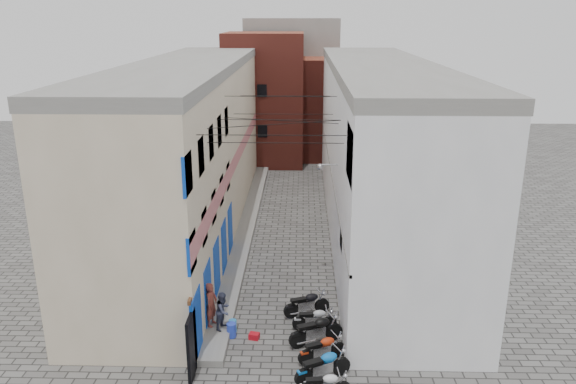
# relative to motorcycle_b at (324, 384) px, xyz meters

# --- Properties ---
(ground) EXTENTS (90.00, 90.00, 0.00)m
(ground) POSITION_rel_motorcycle_b_xyz_m (-1.73, 1.42, -0.48)
(ground) COLOR #514F4C
(ground) RESTS_ON ground
(plinth) EXTENTS (0.90, 26.00, 0.25)m
(plinth) POSITION_rel_motorcycle_b_xyz_m (-3.78, 14.42, -0.36)
(plinth) COLOR slate
(plinth) RESTS_ON ground
(building_left) EXTENTS (5.10, 27.00, 9.00)m
(building_left) POSITION_rel_motorcycle_b_xyz_m (-6.71, 14.37, 4.01)
(building_left) COLOR #BFAF90
(building_left) RESTS_ON ground
(building_right) EXTENTS (5.94, 26.00, 9.00)m
(building_right) POSITION_rel_motorcycle_b_xyz_m (3.27, 14.42, 4.02)
(building_right) COLOR silver
(building_right) RESTS_ON ground
(building_far_brick_left) EXTENTS (6.00, 6.00, 10.00)m
(building_far_brick_left) POSITION_rel_motorcycle_b_xyz_m (-3.73, 29.42, 4.52)
(building_far_brick_left) COLOR maroon
(building_far_brick_left) RESTS_ON ground
(building_far_brick_right) EXTENTS (5.00, 6.00, 8.00)m
(building_far_brick_right) POSITION_rel_motorcycle_b_xyz_m (1.27, 31.42, 3.52)
(building_far_brick_right) COLOR maroon
(building_far_brick_right) RESTS_ON ground
(building_far_concrete) EXTENTS (8.00, 5.00, 11.00)m
(building_far_concrete) POSITION_rel_motorcycle_b_xyz_m (-1.73, 35.42, 5.02)
(building_far_concrete) COLOR slate
(building_far_concrete) RESTS_ON ground
(far_shopfront) EXTENTS (2.00, 0.30, 2.40)m
(far_shopfront) POSITION_rel_motorcycle_b_xyz_m (-1.73, 26.62, 0.72)
(far_shopfront) COLOR black
(far_shopfront) RESTS_ON ground
(overhead_wires) EXTENTS (5.80, 13.02, 1.32)m
(overhead_wires) POSITION_rel_motorcycle_b_xyz_m (-1.73, 9.06, 6.64)
(overhead_wires) COLOR black
(overhead_wires) RESTS_ON ground
(motorcycle_b) EXTENTS (1.72, 0.71, 0.97)m
(motorcycle_b) POSITION_rel_motorcycle_b_xyz_m (0.00, 0.00, 0.00)
(motorcycle_b) COLOR silver
(motorcycle_b) RESTS_ON ground
(motorcycle_c) EXTENTS (2.07, 1.48, 1.16)m
(motorcycle_c) POSITION_rel_motorcycle_b_xyz_m (-0.02, 0.85, 0.09)
(motorcycle_c) COLOR #0B5BAD
(motorcycle_c) RESTS_ON ground
(motorcycle_d) EXTENTS (1.85, 1.24, 1.03)m
(motorcycle_d) POSITION_rel_motorcycle_b_xyz_m (-0.01, 1.92, 0.03)
(motorcycle_d) COLOR #B52B0C
(motorcycle_d) RESTS_ON ground
(motorcycle_e) EXTENTS (2.16, 1.42, 1.20)m
(motorcycle_e) POSITION_rel_motorcycle_b_xyz_m (-0.20, 2.96, 0.11)
(motorcycle_e) COLOR black
(motorcycle_e) RESTS_ON ground
(motorcycle_f) EXTENTS (1.71, 0.66, 0.97)m
(motorcycle_f) POSITION_rel_motorcycle_b_xyz_m (-0.23, 3.92, 0.00)
(motorcycle_f) COLOR #B1B1B6
(motorcycle_f) RESTS_ON ground
(motorcycle_g) EXTENTS (1.97, 1.21, 1.09)m
(motorcycle_g) POSITION_rel_motorcycle_b_xyz_m (-0.52, 4.96, 0.06)
(motorcycle_g) COLOR black
(motorcycle_g) RESTS_ON ground
(person_a) EXTENTS (0.56, 0.71, 1.70)m
(person_a) POSITION_rel_motorcycle_b_xyz_m (-4.04, 3.72, 0.62)
(person_a) COLOR brown
(person_a) RESTS_ON plinth
(person_b) EXTENTS (0.77, 0.85, 1.43)m
(person_b) POSITION_rel_motorcycle_b_xyz_m (-3.58, 3.52, 0.48)
(person_b) COLOR #393D55
(person_b) RESTS_ON plinth
(water_jug_near) EXTENTS (0.44, 0.44, 0.54)m
(water_jug_near) POSITION_rel_motorcycle_b_xyz_m (-3.28, 3.33, -0.21)
(water_jug_near) COLOR blue
(water_jug_near) RESTS_ON ground
(water_jug_far) EXTENTS (0.34, 0.34, 0.47)m
(water_jug_far) POSITION_rel_motorcycle_b_xyz_m (-3.28, 3.68, -0.25)
(water_jug_far) COLOR #277FC5
(water_jug_far) RESTS_ON ground
(red_crate) EXTENTS (0.41, 0.34, 0.22)m
(red_crate) POSITION_rel_motorcycle_b_xyz_m (-2.44, 3.21, -0.37)
(red_crate) COLOR red
(red_crate) RESTS_ON ground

